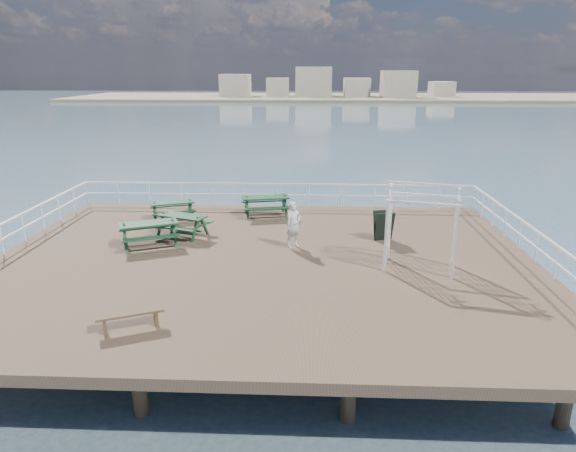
% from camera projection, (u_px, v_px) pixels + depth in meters
% --- Properties ---
extents(ground, '(18.00, 14.00, 0.30)m').
position_uv_depth(ground, '(263.00, 263.00, 17.11)').
color(ground, brown).
rests_on(ground, ground).
extents(sea_backdrop, '(300.00, 300.00, 9.20)m').
position_uv_depth(sea_backdrop, '(351.00, 94.00, 144.75)').
color(sea_backdrop, '#41596D').
rests_on(sea_backdrop, ground).
extents(railing, '(17.77, 13.76, 1.10)m').
position_uv_depth(railing, '(267.00, 213.00, 19.27)').
color(railing, white).
rests_on(railing, ground).
extents(picnic_table_a, '(2.47, 2.27, 0.97)m').
position_uv_depth(picnic_table_a, '(149.00, 229.00, 18.17)').
color(picnic_table_a, '#163C21').
rests_on(picnic_table_a, ground).
extents(picnic_table_b, '(2.15, 1.96, 0.86)m').
position_uv_depth(picnic_table_b, '(172.00, 207.00, 21.45)').
color(picnic_table_b, '#163C21').
rests_on(picnic_table_b, ground).
extents(picnic_table_c, '(2.25, 1.95, 0.96)m').
position_uv_depth(picnic_table_c, '(266.00, 202.00, 21.96)').
color(picnic_table_c, '#163C21').
rests_on(picnic_table_c, ground).
extents(picnic_table_d, '(2.27, 2.07, 0.90)m').
position_uv_depth(picnic_table_d, '(182.00, 221.00, 19.35)').
color(picnic_table_d, '#163C21').
rests_on(picnic_table_d, ground).
extents(flat_bench_near, '(1.61, 0.99, 0.46)m').
position_uv_depth(flat_bench_near, '(130.00, 316.00, 12.37)').
color(flat_bench_near, brown).
rests_on(flat_bench_near, ground).
extents(trellis_arbor, '(2.44, 1.69, 2.76)m').
position_uv_depth(trellis_arbor, '(421.00, 231.00, 15.93)').
color(trellis_arbor, white).
rests_on(trellis_arbor, ground).
extents(sandwich_board, '(0.78, 0.66, 1.11)m').
position_uv_depth(sandwich_board, '(383.00, 226.00, 18.81)').
color(sandwich_board, black).
rests_on(sandwich_board, ground).
extents(person, '(0.72, 0.68, 1.65)m').
position_uv_depth(person, '(293.00, 225.00, 17.98)').
color(person, silver).
rests_on(person, ground).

